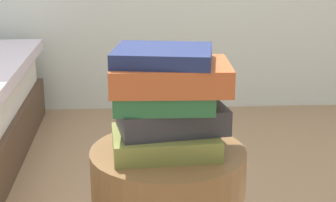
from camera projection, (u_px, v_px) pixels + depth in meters
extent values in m
cube|color=olive|center=(165.00, 142.00, 1.30)|extent=(0.27, 0.20, 0.05)
cube|color=#28282D|center=(172.00, 118.00, 1.30)|extent=(0.28, 0.20, 0.06)
cube|color=#1E512D|center=(163.00, 97.00, 1.29)|extent=(0.24, 0.19, 0.04)
cube|color=#994723|center=(170.00, 76.00, 1.27)|extent=(0.29, 0.20, 0.06)
cube|color=#19234C|center=(163.00, 55.00, 1.26)|extent=(0.25, 0.22, 0.04)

